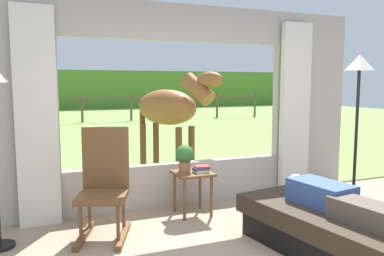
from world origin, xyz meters
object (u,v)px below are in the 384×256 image
(horse, at_px, (170,108))
(potted_plant, at_px, (185,156))
(book_stack, at_px, (201,169))
(pasture_tree, at_px, (18,90))
(side_table, at_px, (193,180))
(recliner_sofa, at_px, (330,230))
(floor_lamp_right, at_px, (359,87))
(rocking_chair, at_px, (104,184))
(reclining_person, at_px, (336,200))

(horse, bearing_deg, potted_plant, 47.98)
(book_stack, height_order, horse, horse)
(pasture_tree, bearing_deg, horse, -59.31)
(side_table, distance_m, book_stack, 0.17)
(recliner_sofa, xyz_separation_m, book_stack, (-0.70, 1.42, 0.34))
(side_table, height_order, floor_lamp_right, floor_lamp_right)
(recliner_sofa, xyz_separation_m, rocking_chair, (-1.87, 1.22, 0.33))
(book_stack, bearing_deg, reclining_person, -64.61)
(reclining_person, xyz_separation_m, book_stack, (-0.70, 1.47, 0.04))
(recliner_sofa, bearing_deg, book_stack, 107.48)
(side_table, bearing_deg, horse, 78.91)
(pasture_tree, bearing_deg, recliner_sofa, -69.33)
(recliner_sofa, xyz_separation_m, horse, (-0.40, 3.45, 0.94))
(rocking_chair, bearing_deg, potted_plant, 37.77)
(recliner_sofa, height_order, potted_plant, potted_plant)
(side_table, bearing_deg, book_stack, -33.44)
(rocking_chair, distance_m, floor_lamp_right, 3.02)
(side_table, distance_m, potted_plant, 0.29)
(reclining_person, xyz_separation_m, pasture_tree, (-2.88, 7.68, 0.88))
(side_table, distance_m, pasture_tree, 6.58)
(side_table, height_order, pasture_tree, pasture_tree)
(reclining_person, distance_m, pasture_tree, 8.25)
(pasture_tree, bearing_deg, potted_plant, -71.70)
(potted_plant, distance_m, book_stack, 0.25)
(reclining_person, height_order, floor_lamp_right, floor_lamp_right)
(recliner_sofa, bearing_deg, potted_plant, 110.67)
(side_table, relative_size, horse, 0.30)
(side_table, bearing_deg, recliner_sofa, -62.03)
(book_stack, bearing_deg, potted_plant, 144.88)
(rocking_chair, bearing_deg, pasture_tree, 119.34)
(recliner_sofa, bearing_deg, pasture_tree, 101.98)
(side_table, bearing_deg, rocking_chair, -166.77)
(reclining_person, relative_size, book_stack, 6.97)
(rocking_chair, xyz_separation_m, horse, (1.47, 2.23, 0.61))
(rocking_chair, bearing_deg, recliner_sofa, -12.81)
(book_stack, xyz_separation_m, pasture_tree, (-2.18, 6.22, 0.84))
(rocking_chair, xyz_separation_m, book_stack, (1.17, 0.20, 0.01))
(potted_plant, height_order, floor_lamp_right, floor_lamp_right)
(potted_plant, relative_size, book_stack, 1.55)
(pasture_tree, bearing_deg, book_stack, -70.65)
(side_table, height_order, horse, horse)
(side_table, height_order, potted_plant, potted_plant)
(recliner_sofa, height_order, floor_lamp_right, floor_lamp_right)
(reclining_person, distance_m, floor_lamp_right, 1.56)
(book_stack, height_order, floor_lamp_right, floor_lamp_right)
(side_table, relative_size, potted_plant, 1.63)
(recliner_sofa, height_order, rocking_chair, rocking_chair)
(horse, bearing_deg, pasture_tree, -87.62)
(side_table, distance_m, floor_lamp_right, 2.20)
(rocking_chair, bearing_deg, book_stack, 29.94)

